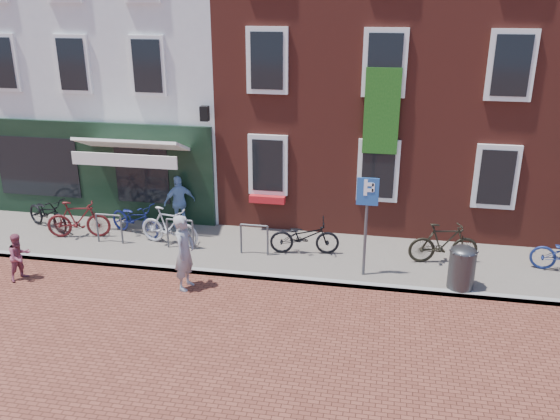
% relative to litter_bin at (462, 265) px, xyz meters
% --- Properties ---
extents(ground, '(80.00, 80.00, 0.00)m').
position_rel_litter_bin_xyz_m(ground, '(-5.53, -0.30, -0.66)').
color(ground, brown).
extents(sidewalk, '(24.00, 3.00, 0.10)m').
position_rel_litter_bin_xyz_m(sidewalk, '(-4.53, 1.20, -0.61)').
color(sidewalk, slate).
rests_on(sidewalk, ground).
extents(building_stucco, '(8.00, 8.00, 9.00)m').
position_rel_litter_bin_xyz_m(building_stucco, '(-10.53, 6.70, 3.84)').
color(building_stucco, silver).
rests_on(building_stucco, ground).
extents(building_brick_mid, '(6.00, 8.00, 10.00)m').
position_rel_litter_bin_xyz_m(building_brick_mid, '(-3.53, 6.70, 4.34)').
color(building_brick_mid, maroon).
rests_on(building_brick_mid, ground).
extents(building_brick_right, '(6.00, 8.00, 10.00)m').
position_rel_litter_bin_xyz_m(building_brick_right, '(2.47, 6.70, 4.34)').
color(building_brick_right, maroon).
rests_on(building_brick_right, ground).
extents(litter_bin, '(0.59, 0.59, 1.09)m').
position_rel_litter_bin_xyz_m(litter_bin, '(0.00, 0.00, 0.00)').
color(litter_bin, '#38393B').
rests_on(litter_bin, sidewalk).
extents(parking_sign, '(0.50, 0.08, 2.43)m').
position_rel_litter_bin_xyz_m(parking_sign, '(-2.21, 0.24, 1.11)').
color(parking_sign, '#4C4C4F').
rests_on(parking_sign, sidewalk).
extents(woman, '(0.49, 0.69, 1.79)m').
position_rel_litter_bin_xyz_m(woman, '(-6.21, -0.99, 0.23)').
color(woman, gray).
rests_on(woman, ground).
extents(boy, '(0.63, 0.69, 1.16)m').
position_rel_litter_bin_xyz_m(boy, '(-10.23, -1.30, -0.09)').
color(boy, '#934354').
rests_on(boy, ground).
extents(cafe_person, '(0.95, 0.85, 1.55)m').
position_rel_litter_bin_xyz_m(cafe_person, '(-7.54, 2.30, 0.21)').
color(cafe_person, '#7FA5D1').
rests_on(cafe_person, sidewalk).
extents(bicycle_0, '(1.88, 1.33, 0.94)m').
position_rel_litter_bin_xyz_m(bicycle_0, '(-11.23, 1.51, -0.10)').
color(bicycle_0, black).
rests_on(bicycle_0, sidewalk).
extents(bicycle_1, '(1.80, 0.86, 1.04)m').
position_rel_litter_bin_xyz_m(bicycle_1, '(-10.04, 1.10, -0.04)').
color(bicycle_1, '#4E1314').
rests_on(bicycle_1, sidewalk).
extents(bicycle_2, '(1.89, 1.25, 0.94)m').
position_rel_litter_bin_xyz_m(bicycle_2, '(-8.59, 1.57, -0.10)').
color(bicycle_2, navy).
rests_on(bicycle_2, sidewalk).
extents(bicycle_3, '(1.79, 0.82, 1.04)m').
position_rel_litter_bin_xyz_m(bicycle_3, '(-7.40, 1.09, -0.04)').
color(bicycle_3, '#B7B6B9').
rests_on(bicycle_3, sidewalk).
extents(bicycle_4, '(1.86, 0.88, 0.94)m').
position_rel_litter_bin_xyz_m(bicycle_4, '(-3.78, 1.20, -0.10)').
color(bicycle_4, black).
rests_on(bicycle_4, sidewalk).
extents(bicycle_5, '(1.79, 0.80, 1.04)m').
position_rel_litter_bin_xyz_m(bicycle_5, '(-0.31, 1.30, -0.04)').
color(bicycle_5, black).
rests_on(bicycle_5, sidewalk).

